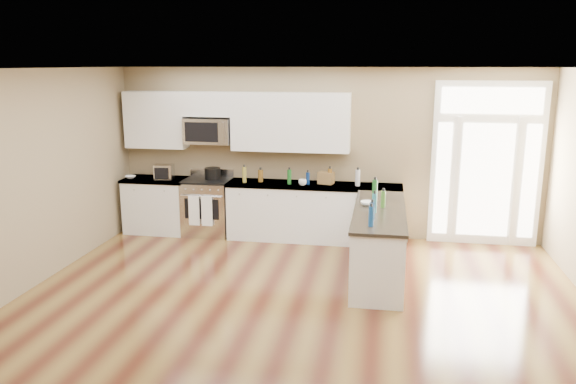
{
  "coord_description": "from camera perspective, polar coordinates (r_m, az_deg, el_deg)",
  "views": [
    {
      "loc": [
        0.97,
        -5.17,
        2.86
      ],
      "look_at": [
        -0.29,
        2.0,
        1.18
      ],
      "focal_mm": 35.0,
      "sensor_mm": 36.0,
      "label": 1
    }
  ],
  "objects": [
    {
      "name": "kitchen_range",
      "position": [
        9.63,
        -8.16,
        -1.48
      ],
      "size": [
        0.77,
        0.69,
        1.08
      ],
      "color": "silver",
      "rests_on": "ground"
    },
    {
      "name": "microwave",
      "position": [
        9.5,
        -8.08,
        6.17
      ],
      "size": [
        0.78,
        0.41,
        0.42
      ],
      "color": "silver",
      "rests_on": "room_shell"
    },
    {
      "name": "peninsula_cabinet",
      "position": [
        7.8,
        9.17,
        -5.33
      ],
      "size": [
        0.69,
        2.32,
        0.94
      ],
      "color": "white",
      "rests_on": "ground"
    },
    {
      "name": "bowl_left",
      "position": [
        9.95,
        -15.71,
        1.47
      ],
      "size": [
        0.23,
        0.23,
        0.04
      ],
      "primitive_type": "imported",
      "rotation": [
        0.0,
        0.0,
        0.33
      ],
      "color": "white",
      "rests_on": "back_cabinet_left"
    },
    {
      "name": "cup_counter",
      "position": [
        9.02,
        1.49,
        0.98
      ],
      "size": [
        0.16,
        0.16,
        0.1
      ],
      "primitive_type": "imported",
      "rotation": [
        0.0,
        0.0,
        -0.31
      ],
      "color": "white",
      "rests_on": "back_cabinet_right"
    },
    {
      "name": "back_cabinet_left",
      "position": [
        9.96,
        -13.07,
        -1.46
      ],
      "size": [
        1.1,
        0.66,
        0.94
      ],
      "color": "white",
      "rests_on": "ground"
    },
    {
      "name": "toaster_oven",
      "position": [
        9.69,
        -12.46,
        1.99
      ],
      "size": [
        0.32,
        0.26,
        0.26
      ],
      "primitive_type": "cube",
      "rotation": [
        0.0,
        0.0,
        0.09
      ],
      "color": "silver",
      "rests_on": "back_cabinet_left"
    },
    {
      "name": "back_cabinet_right",
      "position": [
        9.26,
        2.62,
        -2.23
      ],
      "size": [
        2.85,
        0.66,
        0.94
      ],
      "color": "white",
      "rests_on": "ground"
    },
    {
      "name": "upper_cabinet_short",
      "position": [
        9.49,
        -8.09,
        8.84
      ],
      "size": [
        0.82,
        0.33,
        0.4
      ],
      "primitive_type": "cube",
      "color": "white",
      "rests_on": "room_shell"
    },
    {
      "name": "cardboard_box",
      "position": [
        9.16,
        3.88,
        1.45
      ],
      "size": [
        0.27,
        0.23,
        0.19
      ],
      "primitive_type": "cube",
      "rotation": [
        0.0,
        0.0,
        -0.26
      ],
      "color": "brown",
      "rests_on": "back_cabinet_right"
    },
    {
      "name": "upper_cabinet_left",
      "position": [
        9.84,
        -13.24,
        7.16
      ],
      "size": [
        1.04,
        0.33,
        0.95
      ],
      "primitive_type": "cube",
      "color": "white",
      "rests_on": "room_shell"
    },
    {
      "name": "room_shell",
      "position": [
        5.39,
        -0.64,
        0.64
      ],
      "size": [
        8.0,
        8.0,
        8.0
      ],
      "color": "#8A7857",
      "rests_on": "ground"
    },
    {
      "name": "upper_cabinet_right",
      "position": [
        9.19,
        0.25,
        7.11
      ],
      "size": [
        1.94,
        0.33,
        0.95
      ],
      "primitive_type": "cube",
      "color": "white",
      "rests_on": "room_shell"
    },
    {
      "name": "counter_bottles",
      "position": [
        8.39,
        4.51,
        0.54
      ],
      "size": [
        2.33,
        2.39,
        0.31
      ],
      "color": "#19591E",
      "rests_on": "back_cabinet_right"
    },
    {
      "name": "ground",
      "position": [
        5.99,
        -0.59,
        -15.55
      ],
      "size": [
        8.0,
        8.0,
        0.0
      ],
      "primitive_type": "plane",
      "color": "#482114"
    },
    {
      "name": "stockpot",
      "position": [
        9.54,
        -7.67,
        1.92
      ],
      "size": [
        0.36,
        0.36,
        0.21
      ],
      "primitive_type": "cylinder",
      "rotation": [
        0.0,
        0.0,
        -0.43
      ],
      "color": "black",
      "rests_on": "kitchen_range"
    },
    {
      "name": "bowl_peninsula",
      "position": [
        7.82,
        8.07,
        -1.16
      ],
      "size": [
        0.24,
        0.24,
        0.06
      ],
      "primitive_type": "imported",
      "rotation": [
        0.0,
        0.0,
        0.35
      ],
      "color": "white",
      "rests_on": "peninsula_cabinet"
    },
    {
      "name": "entry_door",
      "position": [
        9.39,
        19.51,
        2.66
      ],
      "size": [
        1.7,
        0.1,
        2.6
      ],
      "color": "white",
      "rests_on": "ground"
    }
  ]
}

